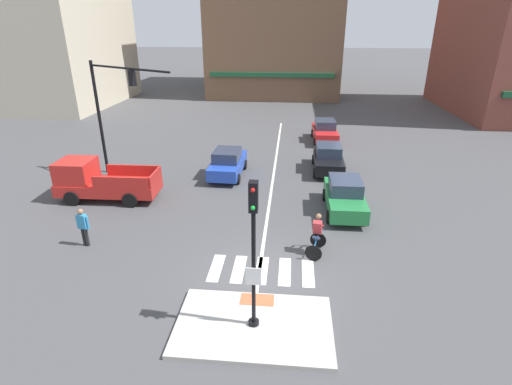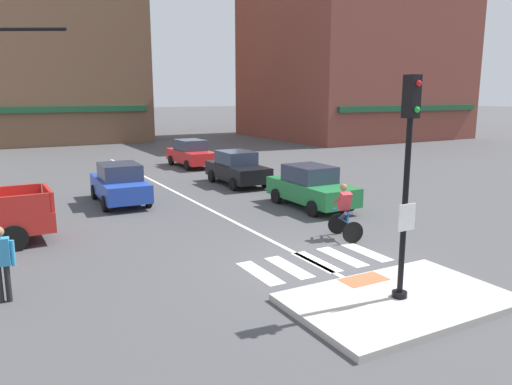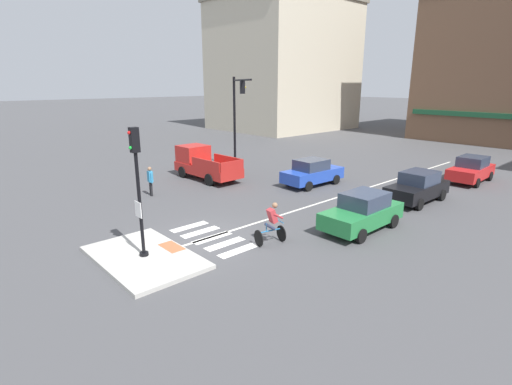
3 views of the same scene
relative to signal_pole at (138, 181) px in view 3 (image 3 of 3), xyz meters
The scene contains 19 objects.
ground_plane 3.98m from the signal_pole, 90.00° to the left, with size 300.00×300.00×0.00m, color #474749.
traffic_island 2.85m from the signal_pole, 90.00° to the left, with size 4.70×2.95×0.15m, color #B2AFA8.
tactile_pad_front 2.99m from the signal_pole, 90.00° to the left, with size 1.10×0.60×0.01m, color #DB5B38.
signal_pole is the anchor object (origin of this frame).
crosswalk_stripe_a 4.54m from the signal_pole, 119.56° to the left, with size 0.44×1.80×0.01m, color silver.
crosswalk_stripe_b 4.29m from the signal_pole, 105.83° to the left, with size 0.44×1.80×0.01m, color silver.
crosswalk_stripe_c 4.21m from the signal_pole, 90.00° to the left, with size 0.44×1.80×0.01m, color silver.
crosswalk_stripe_d 4.29m from the signal_pole, 74.17° to the left, with size 0.44×1.80×0.01m, color silver.
crosswalk_stripe_e 4.54m from the signal_pole, 60.44° to the left, with size 0.44×1.80×0.01m, color silver.
lane_centre_line 13.03m from the signal_pole, 90.37° to the left, with size 0.14×28.00×0.01m, color silver.
traffic_light_mast 15.23m from the signal_pole, 127.46° to the left, with size 5.54×3.27×6.59m.
building_corner_right 43.63m from the signal_pole, 127.55° to the left, with size 14.75×16.92×16.90m.
car_red_eastbound_distant 21.34m from the signal_pole, 80.58° to the left, with size 1.96×4.16×1.64m.
car_blue_westbound_far 13.20m from the signal_pole, 102.49° to the left, with size 1.95×4.16×1.64m.
car_green_eastbound_mid 9.39m from the signal_pole, 66.96° to the left, with size 1.86×4.11×1.64m.
car_black_eastbound_far 14.69m from the signal_pole, 77.18° to the left, with size 1.88×4.12×1.64m.
pickup_truck_red_cross_left 12.62m from the signal_pole, 135.37° to the left, with size 5.14×2.15×2.08m.
cyclist 5.31m from the signal_pole, 65.15° to the left, with size 0.89×1.21×1.68m.
pedestrian_at_curb_left 8.66m from the signal_pole, 150.67° to the left, with size 0.55×0.26×1.67m.
Camera 3 is at (12.28, -8.34, 6.16)m, focal length 27.27 mm.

